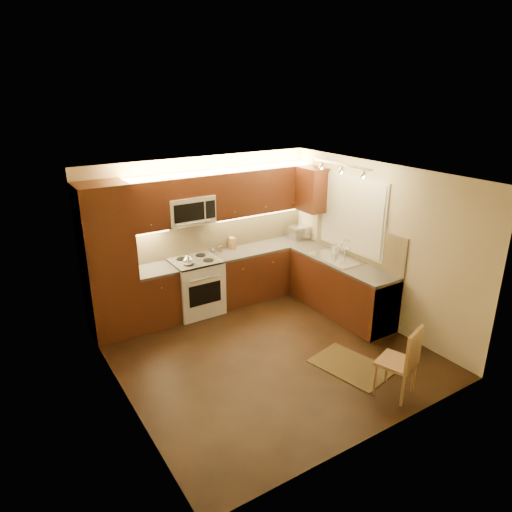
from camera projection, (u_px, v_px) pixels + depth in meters
floor at (268, 352)px, 6.54m from camera, size 4.00×4.00×0.01m
ceiling at (270, 176)px, 5.68m from camera, size 4.00×4.00×0.01m
wall_back at (202, 232)px, 7.70m from camera, size 4.00×0.01×2.50m
wall_front at (382, 335)px, 4.52m from camera, size 4.00×0.01×2.50m
wall_left at (118, 306)px, 5.11m from camera, size 0.01×4.00×2.50m
wall_right at (376, 244)px, 7.11m from camera, size 0.01×4.00×2.50m
pantry at (108, 262)px, 6.67m from camera, size 0.70×0.60×2.30m
base_cab_back_left at (156, 297)px, 7.25m from camera, size 0.62×0.60×0.86m
counter_back_left at (153, 270)px, 7.09m from camera, size 0.62×0.60×0.04m
base_cab_back_right at (264, 271)px, 8.26m from camera, size 1.92×0.60×0.86m
counter_back_right at (264, 247)px, 8.11m from camera, size 1.92×0.60×0.04m
base_cab_right at (341, 288)px, 7.56m from camera, size 0.60×2.00×0.86m
counter_right at (343, 263)px, 7.40m from camera, size 0.60×2.00×0.04m
dishwasher at (372, 304)px, 7.00m from camera, size 0.58×0.60×0.84m
backsplash_back at (221, 232)px, 7.88m from camera, size 3.30×0.02×0.60m
backsplash_right at (357, 241)px, 7.44m from camera, size 0.02×2.00×0.60m
upper_cab_back_left at (145, 206)px, 6.85m from camera, size 0.62×0.35×0.75m
upper_cab_back_right at (260, 190)px, 7.86m from camera, size 1.92×0.35×0.75m
upper_cab_bridge at (187, 186)px, 7.12m from camera, size 0.76×0.35×0.31m
upper_cab_right_corner at (312, 189)px, 7.92m from camera, size 0.35×0.50×0.75m
stove at (196, 286)px, 7.56m from camera, size 0.76×0.65×0.92m
microwave at (189, 210)px, 7.23m from camera, size 0.76×0.38×0.44m
window_frame at (352, 215)px, 7.42m from camera, size 0.03×1.44×1.24m
window_blinds at (352, 215)px, 7.41m from camera, size 0.02×1.36×1.16m
sink at (337, 254)px, 7.49m from camera, size 0.52×0.86×0.15m
faucet at (345, 248)px, 7.56m from camera, size 0.20×0.04×0.30m
track_light_bar at (342, 164)px, 6.78m from camera, size 0.04×1.20×0.03m
kettle at (188, 260)px, 7.15m from camera, size 0.20×0.20×0.19m
toaster_oven at (299, 232)px, 8.48m from camera, size 0.39×0.29×0.23m
knife_block at (232, 243)px, 7.96m from camera, size 0.11×0.15×0.19m
spice_jar_a at (219, 248)px, 7.85m from camera, size 0.05×0.05×0.09m
spice_jar_b at (221, 249)px, 7.80m from camera, size 0.06×0.06×0.10m
spice_jar_c at (213, 250)px, 7.78m from camera, size 0.06×0.06×0.10m
spice_jar_d at (231, 247)px, 7.92m from camera, size 0.04×0.04×0.11m
soap_bottle at (335, 249)px, 7.68m from camera, size 0.09×0.09×0.19m
rug at (351, 366)px, 6.20m from camera, size 0.87×1.12×0.01m
dining_chair at (397, 360)px, 5.51m from camera, size 0.52×0.52×0.92m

